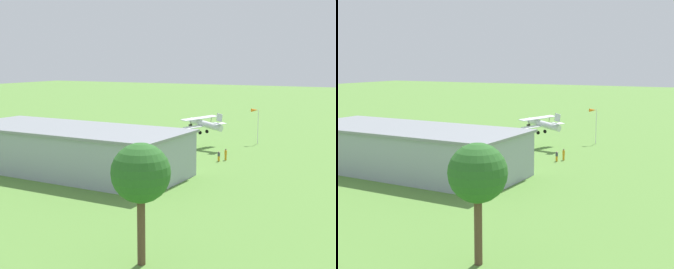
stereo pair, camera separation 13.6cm
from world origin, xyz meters
The scene contains 11 objects.
ground_plane centered at (0.00, 0.00, 0.00)m, with size 400.00×400.00×0.00m, color #568438.
hangar centered at (2.36, 30.11, 3.09)m, with size 32.96×14.16×6.16m.
biplane centered at (-7.02, 5.56, 4.29)m, with size 7.67×9.11×3.84m.
car_orange centered at (20.18, 18.98, 0.85)m, with size 2.02×4.62×1.64m.
car_yellow centered at (26.59, 17.84, 0.87)m, with size 2.40×4.11×1.68m.
person_beside_truck centered at (13.22, 13.57, 0.81)m, with size 0.44×0.44×1.63m.
person_by_parked_cars centered at (-13.23, 14.53, 0.77)m, with size 0.50×0.50×1.56m.
person_crossing_taxiway centered at (-13.83, 13.20, 0.87)m, with size 0.51×0.51×1.74m.
person_near_hangar_door centered at (15.19, 14.06, 0.79)m, with size 0.49×0.49×1.59m.
tree_behind_hangar_right centered at (-21.68, 51.86, 6.94)m, with size 4.46×4.46×9.27m.
windsock centered at (-13.25, -3.30, 5.66)m, with size 1.43×1.35×6.45m.
Camera 1 is at (-39.16, 81.23, 15.19)m, focal length 51.31 mm.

